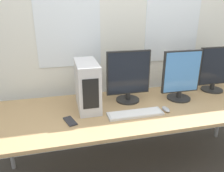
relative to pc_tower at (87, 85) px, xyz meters
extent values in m
cube|color=silver|center=(0.44, 0.44, 0.42)|extent=(8.00, 0.06, 2.70)
cube|color=white|center=(-0.11, 0.41, 0.65)|extent=(0.62, 0.01, 1.17)
cube|color=white|center=(0.99, 0.41, 0.65)|extent=(0.62, 0.01, 1.17)
cube|color=tan|center=(0.44, -0.11, -0.22)|extent=(2.58, 0.86, 0.03)
cylinder|color=#99999E|center=(-0.77, 0.23, -0.58)|extent=(0.04, 0.04, 0.70)
cylinder|color=#99999E|center=(1.65, 0.23, -0.58)|extent=(0.04, 0.04, 0.70)
cube|color=silver|center=(0.00, 0.00, 0.00)|extent=(0.18, 0.42, 0.41)
cube|color=black|center=(0.00, -0.21, 0.00)|extent=(0.13, 0.00, 0.25)
cylinder|color=black|center=(0.39, 0.04, -0.20)|extent=(0.22, 0.22, 0.02)
cylinder|color=black|center=(0.39, 0.04, -0.16)|extent=(0.04, 0.04, 0.07)
cube|color=black|center=(0.39, 0.04, 0.07)|extent=(0.41, 0.03, 0.41)
cube|color=black|center=(0.39, 0.03, 0.07)|extent=(0.39, 0.00, 0.38)
cylinder|color=black|center=(0.88, -0.03, -0.20)|extent=(0.22, 0.22, 0.02)
cylinder|color=black|center=(0.88, -0.03, -0.16)|extent=(0.04, 0.04, 0.07)
cube|color=black|center=(0.88, -0.03, 0.07)|extent=(0.38, 0.03, 0.40)
cube|color=#4C8CD8|center=(0.88, -0.05, 0.07)|extent=(0.35, 0.00, 0.38)
cylinder|color=black|center=(1.35, 0.08, -0.20)|extent=(0.22, 0.22, 0.02)
cylinder|color=black|center=(1.35, 0.08, -0.16)|extent=(0.04, 0.04, 0.07)
cube|color=black|center=(1.35, 0.08, 0.06)|extent=(0.38, 0.03, 0.39)
cube|color=black|center=(1.35, 0.07, 0.06)|extent=(0.36, 0.00, 0.37)
cube|color=silver|center=(0.36, -0.25, -0.20)|extent=(0.47, 0.13, 0.02)
cube|color=white|center=(0.36, -0.25, -0.19)|extent=(0.43, 0.11, 0.00)
ellipsoid|color=#B2B2B7|center=(0.64, -0.24, -0.19)|extent=(0.05, 0.11, 0.03)
cube|color=#232328|center=(-0.18, -0.24, -0.20)|extent=(0.11, 0.17, 0.01)
camera|label=1|loc=(-0.22, -1.78, 0.65)|focal=35.00mm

